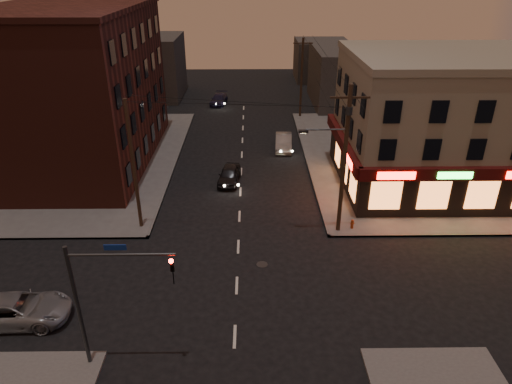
{
  "coord_description": "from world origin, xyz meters",
  "views": [
    {
      "loc": [
        0.83,
        -20.93,
        16.47
      ],
      "look_at": [
        1.18,
        5.55,
        3.2
      ],
      "focal_mm": 32.0,
      "sensor_mm": 36.0,
      "label": 1
    }
  ],
  "objects_px": {
    "suv_cross": "(17,309)",
    "fire_hydrant": "(352,223)",
    "sedan_far": "(219,99)",
    "sedan_near": "(229,175)",
    "sedan_mid": "(284,142)"
  },
  "relations": [
    {
      "from": "sedan_mid",
      "to": "fire_hydrant",
      "type": "height_order",
      "value": "sedan_mid"
    },
    {
      "from": "sedan_near",
      "to": "sedan_far",
      "type": "distance_m",
      "value": 24.08
    },
    {
      "from": "sedan_near",
      "to": "fire_hydrant",
      "type": "distance_m",
      "value": 11.73
    },
    {
      "from": "sedan_mid",
      "to": "sedan_far",
      "type": "height_order",
      "value": "sedan_mid"
    },
    {
      "from": "sedan_near",
      "to": "fire_hydrant",
      "type": "xyz_separation_m",
      "value": [
        8.74,
        -7.82,
        -0.18
      ]
    },
    {
      "from": "sedan_near",
      "to": "sedan_far",
      "type": "xyz_separation_m",
      "value": [
        -2.32,
        23.97,
        -0.04
      ]
    },
    {
      "from": "sedan_mid",
      "to": "fire_hydrant",
      "type": "distance_m",
      "value": 15.89
    },
    {
      "from": "sedan_far",
      "to": "sedan_near",
      "type": "bearing_deg",
      "value": -76.83
    },
    {
      "from": "suv_cross",
      "to": "sedan_far",
      "type": "bearing_deg",
      "value": -13.65
    },
    {
      "from": "suv_cross",
      "to": "fire_hydrant",
      "type": "relative_size",
      "value": 7.96
    },
    {
      "from": "suv_cross",
      "to": "sedan_mid",
      "type": "bearing_deg",
      "value": -34.87
    },
    {
      "from": "sedan_near",
      "to": "sedan_far",
      "type": "height_order",
      "value": "sedan_near"
    },
    {
      "from": "suv_cross",
      "to": "sedan_near",
      "type": "bearing_deg",
      "value": -34.26
    },
    {
      "from": "suv_cross",
      "to": "fire_hydrant",
      "type": "xyz_separation_m",
      "value": [
        18.91,
        8.73,
        -0.22
      ]
    },
    {
      "from": "suv_cross",
      "to": "sedan_far",
      "type": "relative_size",
      "value": 1.19
    }
  ]
}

